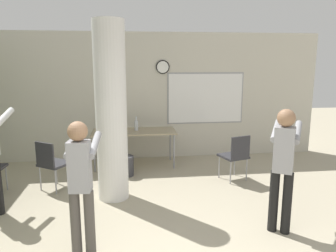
{
  "coord_description": "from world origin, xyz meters",
  "views": [
    {
      "loc": [
        -0.36,
        -2.26,
        2.2
      ],
      "look_at": [
        0.21,
        2.36,
        1.26
      ],
      "focal_mm": 35.0,
      "sensor_mm": 36.0,
      "label": 1
    }
  ],
  "objects": [
    {
      "name": "person_playing_side",
      "position": [
        1.56,
        1.48,
        0.95
      ],
      "size": [
        0.56,
        0.67,
        1.62
      ],
      "color": "black",
      "rests_on": "ground_plane"
    },
    {
      "name": "wall_back",
      "position": [
        0.03,
        5.06,
        1.4
      ],
      "size": [
        8.0,
        0.15,
        2.8
      ],
      "color": "beige",
      "rests_on": "ground_plane"
    },
    {
      "name": "chair_mid_room",
      "position": [
        1.58,
        3.32,
        0.51
      ],
      "size": [
        0.56,
        0.56,
        0.87
      ],
      "color": "#2D2D33",
      "rests_on": "ground_plane"
    },
    {
      "name": "person_playing_front",
      "position": [
        -0.89,
        1.23,
        0.92
      ],
      "size": [
        0.38,
        0.63,
        1.57
      ],
      "color": "#514C47",
      "rests_on": "ground_plane"
    },
    {
      "name": "waste_bin",
      "position": [
        -0.43,
        3.84,
        0.19
      ],
      "size": [
        0.31,
        0.31,
        0.39
      ],
      "color": "#38383D",
      "rests_on": "ground_plane"
    },
    {
      "name": "folding_table",
      "position": [
        -0.25,
        4.45,
        0.7
      ],
      "size": [
        1.72,
        0.73,
        0.75
      ],
      "color": "tan",
      "rests_on": "ground_plane"
    },
    {
      "name": "bottle_on_table",
      "position": [
        -0.2,
        4.49,
        0.87
      ],
      "size": [
        0.08,
        0.08,
        0.3
      ],
      "color": "silver",
      "rests_on": "folding_table"
    },
    {
      "name": "support_pillar",
      "position": [
        -0.62,
        2.83,
        1.4
      ],
      "size": [
        0.49,
        0.49,
        2.8
      ],
      "color": "white",
      "rests_on": "ground_plane"
    },
    {
      "name": "chair_near_pillar",
      "position": [
        -1.67,
        3.26,
        0.51
      ],
      "size": [
        0.61,
        0.61,
        0.87
      ],
      "color": "#2D2D33",
      "rests_on": "ground_plane"
    }
  ]
}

